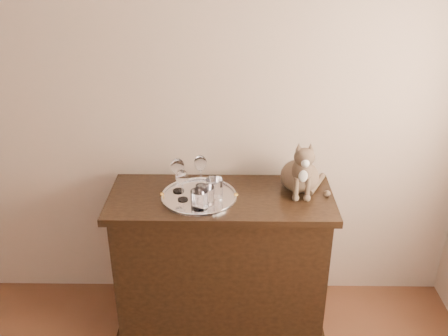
# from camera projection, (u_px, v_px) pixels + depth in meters

# --- Properties ---
(wall_back) EXTENTS (4.00, 0.10, 2.70)m
(wall_back) POSITION_uv_depth(u_px,v_px,m) (112.00, 87.00, 2.71)
(wall_back) COLOR #C2A691
(wall_back) RESTS_ON ground
(sideboard) EXTENTS (1.20, 0.50, 0.85)m
(sideboard) POSITION_uv_depth(u_px,v_px,m) (221.00, 261.00, 2.84)
(sideboard) COLOR black
(sideboard) RESTS_ON ground
(tray) EXTENTS (0.40, 0.40, 0.01)m
(tray) POSITION_uv_depth(u_px,v_px,m) (199.00, 197.00, 2.63)
(tray) COLOR white
(tray) RESTS_ON sideboard
(wine_glass_a) EXTENTS (0.07, 0.07, 0.19)m
(wine_glass_a) POSITION_uv_depth(u_px,v_px,m) (178.00, 175.00, 2.64)
(wine_glass_a) COLOR white
(wine_glass_a) RESTS_ON tray
(wine_glass_b) EXTENTS (0.07, 0.07, 0.18)m
(wine_glass_b) POSITION_uv_depth(u_px,v_px,m) (201.00, 171.00, 2.69)
(wine_glass_b) COLOR white
(wine_glass_b) RESTS_ON tray
(wine_glass_c) EXTENTS (0.07, 0.07, 0.17)m
(wine_glass_c) POSITION_uv_depth(u_px,v_px,m) (182.00, 185.00, 2.56)
(wine_glass_c) COLOR silver
(wine_glass_c) RESTS_ON tray
(tumbler_a) EXTENTS (0.08, 0.08, 0.10)m
(tumbler_a) POSITION_uv_depth(u_px,v_px,m) (206.00, 195.00, 2.54)
(tumbler_a) COLOR silver
(tumbler_a) RESTS_ON tray
(tumbler_b) EXTENTS (0.09, 0.09, 0.10)m
(tumbler_b) POSITION_uv_depth(u_px,v_px,m) (199.00, 199.00, 2.50)
(tumbler_b) COLOR silver
(tumbler_b) RESTS_ON tray
(tumbler_c) EXTENTS (0.09, 0.09, 0.10)m
(tumbler_c) POSITION_uv_depth(u_px,v_px,m) (214.00, 188.00, 2.61)
(tumbler_c) COLOR white
(tumbler_c) RESTS_ON tray
(cat) EXTENTS (0.32, 0.30, 0.32)m
(cat) POSITION_uv_depth(u_px,v_px,m) (301.00, 163.00, 2.65)
(cat) COLOR brown
(cat) RESTS_ON sideboard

